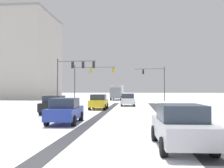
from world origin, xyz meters
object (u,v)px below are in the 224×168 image
car_white_lead (128,100)px  car_black_third (54,105)px  traffic_signal_near_left (73,71)px  traffic_signal_far_left (89,75)px  office_building_far_left_block (10,57)px  car_blue_fourth (65,111)px  car_silver_fifth (180,126)px  traffic_signal_far_right (156,78)px  car_yellow_cab_second (99,102)px  box_truck_delivery (117,92)px

car_white_lead → car_black_third: bearing=-118.3°
traffic_signal_near_left → traffic_signal_far_left: same height
office_building_far_left_block → car_blue_fourth: bearing=-58.9°
traffic_signal_far_left → car_blue_fourth: 29.11m
car_white_lead → office_building_far_left_block: (-29.08, 24.96, 9.22)m
office_building_far_left_block → car_silver_fifth: bearing=-56.9°
traffic_signal_far_left → car_silver_fifth: bearing=-74.1°
office_building_far_left_block → traffic_signal_far_left: bearing=-32.5°
office_building_far_left_block → car_black_third: bearing=-57.8°
traffic_signal_far_right → car_silver_fifth: 39.29m
car_yellow_cab_second → traffic_signal_far_right: bearing=69.6°
car_blue_fourth → box_truck_delivery: (0.63, 36.60, 0.82)m
car_blue_fourth → office_building_far_left_block: bearing=121.1°
traffic_signal_near_left → traffic_signal_far_left: bearing=87.5°
car_yellow_cab_second → car_silver_fifth: same height
car_yellow_cab_second → car_black_third: 6.36m
box_truck_delivery → office_building_far_left_block: bearing=167.4°
car_white_lead → car_black_third: (-6.15, -11.43, 0.00)m
box_truck_delivery → car_yellow_cab_second: bearing=-90.4°
traffic_signal_near_left → box_truck_delivery: size_ratio=0.87×
car_black_third → car_silver_fifth: (8.85, -12.33, 0.00)m
car_silver_fifth → traffic_signal_near_left: bearing=112.7°
traffic_signal_far_left → car_white_lead: bearing=-56.8°
car_white_lead → box_truck_delivery: size_ratio=0.56×
car_black_third → car_silver_fifth: bearing=-54.3°
car_black_third → car_silver_fifth: 15.17m
car_yellow_cab_second → car_silver_fifth: (5.70, -17.85, 0.00)m
traffic_signal_far_right → traffic_signal_far_left: bearing=-160.8°
car_white_lead → office_building_far_left_block: bearing=139.4°
car_silver_fifth → office_building_far_left_block: (-31.78, 48.72, 9.22)m
car_silver_fifth → traffic_signal_far_right: bearing=86.8°
traffic_signal_far_left → car_black_third: 22.86m
car_black_third → car_yellow_cab_second: bearing=60.3°
car_white_lead → office_building_far_left_block: 39.42m
traffic_signal_far_right → box_truck_delivery: (-7.73, 3.77, -2.78)m
traffic_signal_far_right → car_black_third: traffic_signal_far_right is taller
car_blue_fourth → car_silver_fifth: same height
traffic_signal_far_right → car_yellow_cab_second: bearing=-110.4°
traffic_signal_far_left → box_truck_delivery: traffic_signal_far_left is taller
traffic_signal_far_left → office_building_far_left_block: size_ratio=0.36×
car_white_lead → car_blue_fourth: bearing=-101.1°
car_black_third → office_building_far_left_block: 43.99m
car_yellow_cab_second → car_blue_fourth: size_ratio=0.99×
car_silver_fifth → office_building_far_left_block: bearing=123.1°
traffic_signal_far_left → car_yellow_cab_second: traffic_signal_far_left is taller
traffic_signal_far_left → car_yellow_cab_second: 17.93m
car_blue_fourth → office_building_far_left_block: size_ratio=0.20×
traffic_signal_near_left → car_silver_fifth: (10.39, -24.87, -3.96)m
car_yellow_cab_second → car_white_lead: bearing=63.1°
traffic_signal_far_right → traffic_signal_far_left: (-12.16, -4.23, 0.29)m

